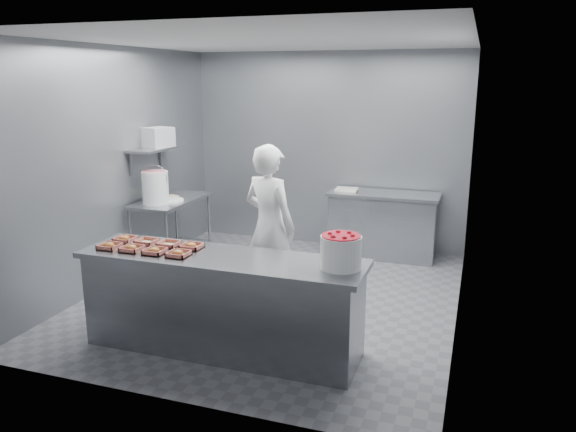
# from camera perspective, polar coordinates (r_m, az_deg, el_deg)

# --- Properties ---
(floor) EXTENTS (4.50, 4.50, 0.00)m
(floor) POSITION_cam_1_polar(r_m,az_deg,el_deg) (6.48, -1.41, -8.16)
(floor) COLOR #4C4C51
(floor) RESTS_ON ground
(ceiling) EXTENTS (4.50, 4.50, 0.00)m
(ceiling) POSITION_cam_1_polar(r_m,az_deg,el_deg) (6.01, -1.58, 17.39)
(ceiling) COLOR white
(ceiling) RESTS_ON wall_back
(wall_back) EXTENTS (4.00, 0.04, 2.80)m
(wall_back) POSITION_cam_1_polar(r_m,az_deg,el_deg) (8.21, 4.02, 6.64)
(wall_back) COLOR slate
(wall_back) RESTS_ON ground
(wall_left) EXTENTS (0.04, 4.50, 2.80)m
(wall_left) POSITION_cam_1_polar(r_m,az_deg,el_deg) (7.04, -17.00, 4.85)
(wall_left) COLOR slate
(wall_left) RESTS_ON ground
(wall_right) EXTENTS (0.04, 4.50, 2.80)m
(wall_right) POSITION_cam_1_polar(r_m,az_deg,el_deg) (5.72, 17.66, 2.83)
(wall_right) COLOR slate
(wall_right) RESTS_ON ground
(service_counter) EXTENTS (2.60, 0.70, 0.90)m
(service_counter) POSITION_cam_1_polar(r_m,az_deg,el_deg) (5.16, -6.72, -8.78)
(service_counter) COLOR slate
(service_counter) RESTS_ON ground
(prep_table) EXTENTS (0.60, 1.20, 0.90)m
(prep_table) POSITION_cam_1_polar(r_m,az_deg,el_deg) (7.50, -11.73, -0.61)
(prep_table) COLOR slate
(prep_table) RESTS_ON ground
(back_counter) EXTENTS (1.50, 0.60, 0.90)m
(back_counter) POSITION_cam_1_polar(r_m,az_deg,el_deg) (7.87, 9.58, -0.86)
(back_counter) COLOR slate
(back_counter) RESTS_ON ground
(wall_shelf) EXTENTS (0.35, 0.90, 0.03)m
(wall_shelf) POSITION_cam_1_polar(r_m,az_deg,el_deg) (7.41, -13.24, 6.69)
(wall_shelf) COLOR slate
(wall_shelf) RESTS_ON wall_left
(tray_0) EXTENTS (0.19, 0.18, 0.06)m
(tray_0) POSITION_cam_1_polar(r_m,az_deg,el_deg) (5.44, -17.68, -2.90)
(tray_0) COLOR tan
(tray_0) RESTS_ON service_counter
(tray_1) EXTENTS (0.19, 0.18, 0.06)m
(tray_1) POSITION_cam_1_polar(r_m,az_deg,el_deg) (5.30, -15.59, -3.17)
(tray_1) COLOR tan
(tray_1) RESTS_ON service_counter
(tray_2) EXTENTS (0.19, 0.18, 0.06)m
(tray_2) POSITION_cam_1_polar(r_m,az_deg,el_deg) (5.17, -13.39, -3.46)
(tray_2) COLOR tan
(tray_2) RESTS_ON service_counter
(tray_3) EXTENTS (0.19, 0.18, 0.06)m
(tray_3) POSITION_cam_1_polar(r_m,az_deg,el_deg) (5.05, -11.08, -3.76)
(tray_3) COLOR tan
(tray_3) RESTS_ON service_counter
(tray_4) EXTENTS (0.19, 0.18, 0.06)m
(tray_4) POSITION_cam_1_polar(r_m,az_deg,el_deg) (5.63, -16.23, -2.24)
(tray_4) COLOR tan
(tray_4) RESTS_ON service_counter
(tray_5) EXTENTS (0.19, 0.18, 0.04)m
(tray_5) POSITION_cam_1_polar(r_m,az_deg,el_deg) (5.49, -14.15, -2.52)
(tray_5) COLOR tan
(tray_5) RESTS_ON service_counter
(tray_6) EXTENTS (0.19, 0.18, 0.04)m
(tray_6) POSITION_cam_1_polar(r_m,az_deg,el_deg) (5.37, -11.99, -2.78)
(tray_6) COLOR tan
(tray_6) RESTS_ON service_counter
(tray_7) EXTENTS (0.19, 0.18, 0.06)m
(tray_7) POSITION_cam_1_polar(r_m,az_deg,el_deg) (5.25, -9.77, -3.01)
(tray_7) COLOR tan
(tray_7) RESTS_ON service_counter
(worker) EXTENTS (0.75, 0.62, 1.76)m
(worker) POSITION_cam_1_polar(r_m,az_deg,el_deg) (6.03, -1.88, -1.02)
(worker) COLOR white
(worker) RESTS_ON ground
(strawberry_tub) EXTENTS (0.34, 0.34, 0.28)m
(strawberry_tub) POSITION_cam_1_polar(r_m,az_deg,el_deg) (4.63, 5.39, -3.51)
(strawberry_tub) COLOR silver
(strawberry_tub) RESTS_ON service_counter
(glaze_bucket) EXTENTS (0.34, 0.32, 0.50)m
(glaze_bucket) POSITION_cam_1_polar(r_m,az_deg,el_deg) (7.16, -13.33, 2.91)
(glaze_bucket) COLOR silver
(glaze_bucket) RESTS_ON prep_table
(bucket_lid) EXTENTS (0.42, 0.42, 0.03)m
(bucket_lid) POSITION_cam_1_polar(r_m,az_deg,el_deg) (7.29, -11.83, 1.56)
(bucket_lid) COLOR silver
(bucket_lid) RESTS_ON prep_table
(rag) EXTENTS (0.18, 0.17, 0.02)m
(rag) POSITION_cam_1_polar(r_m,az_deg,el_deg) (7.54, -11.71, 1.95)
(rag) COLOR #CCB28C
(rag) RESTS_ON prep_table
(appliance) EXTENTS (0.38, 0.41, 0.25)m
(appliance) POSITION_cam_1_polar(r_m,az_deg,el_deg) (7.44, -13.07, 7.81)
(appliance) COLOR gray
(appliance) RESTS_ON wall_shelf
(paper_stack) EXTENTS (0.30, 0.23, 0.04)m
(paper_stack) POSITION_cam_1_polar(r_m,az_deg,el_deg) (7.86, 6.00, 2.72)
(paper_stack) COLOR silver
(paper_stack) RESTS_ON back_counter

